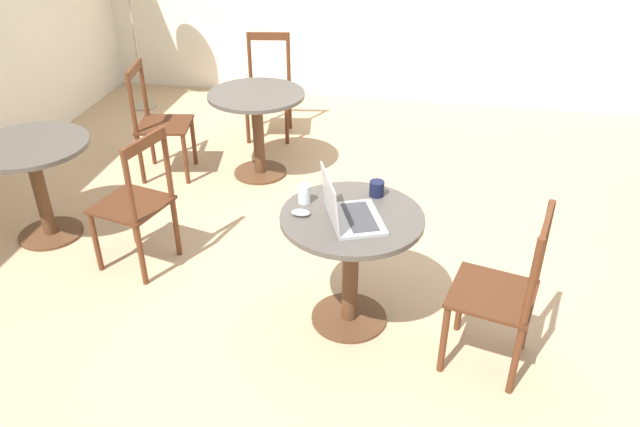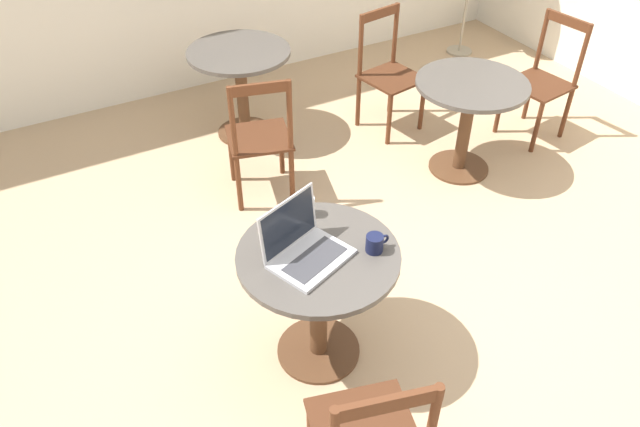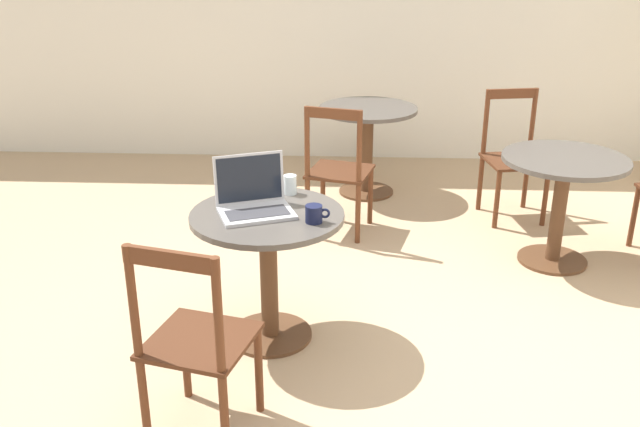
% 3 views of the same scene
% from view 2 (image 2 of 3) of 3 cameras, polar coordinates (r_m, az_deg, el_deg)
% --- Properties ---
extents(ground_plane, '(16.00, 16.00, 0.00)m').
position_cam_2_polar(ground_plane, '(3.53, 7.10, -10.06)').
color(ground_plane, tan).
extents(cafe_table_near, '(0.77, 0.77, 0.70)m').
position_cam_2_polar(cafe_table_near, '(3.00, -0.15, -6.21)').
color(cafe_table_near, '#51331E').
rests_on(cafe_table_near, ground_plane).
extents(cafe_table_mid, '(0.77, 0.77, 0.70)m').
position_cam_2_polar(cafe_table_mid, '(4.47, 13.45, 9.57)').
color(cafe_table_mid, '#51331E').
rests_on(cafe_table_mid, ground_plane).
extents(cafe_table_far, '(0.77, 0.77, 0.70)m').
position_cam_2_polar(cafe_table_far, '(4.83, -7.29, 12.64)').
color(cafe_table_far, '#51331E').
rests_on(cafe_table_far, ground_plane).
extents(chair_mid_back, '(0.47, 0.47, 0.92)m').
position_cam_2_polar(chair_mid_back, '(4.97, 6.25, 12.58)').
color(chair_mid_back, '#562D19').
rests_on(chair_mid_back, ground_plane).
extents(chair_mid_right, '(0.46, 0.46, 0.92)m').
position_cam_2_polar(chair_mid_right, '(5.12, 19.73, 11.32)').
color(chair_mid_right, '#562D19').
rests_on(chair_mid_right, ground_plane).
extents(chair_far_front, '(0.50, 0.50, 0.92)m').
position_cam_2_polar(chair_far_front, '(4.14, -5.51, 6.76)').
color(chair_far_front, '#562D19').
rests_on(chair_far_front, ground_plane).
extents(laptop, '(0.43, 0.39, 0.27)m').
position_cam_2_polar(laptop, '(2.82, -1.47, -3.11)').
color(laptop, '#B7B7BC').
rests_on(laptop, cafe_table_near).
extents(mouse, '(0.06, 0.10, 0.03)m').
position_cam_2_polar(mouse, '(3.02, -3.37, -0.75)').
color(mouse, '#B7B7BC').
rests_on(mouse, cafe_table_near).
extents(mug, '(0.12, 0.08, 0.09)m').
position_cam_2_polar(mug, '(2.87, 5.05, -2.72)').
color(mug, '#141938').
rests_on(mug, cafe_table_near).
extents(drinking_glass, '(0.07, 0.07, 0.10)m').
position_cam_2_polar(drinking_glass, '(3.06, -1.12, 0.66)').
color(drinking_glass, silver).
rests_on(drinking_glass, cafe_table_near).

